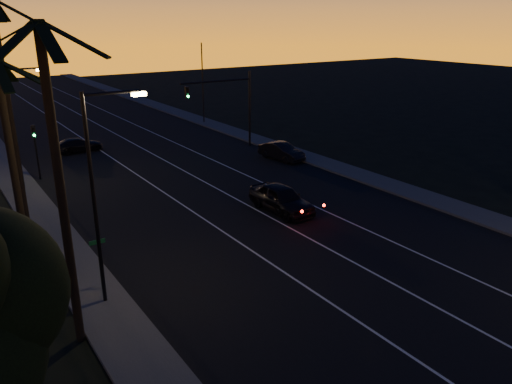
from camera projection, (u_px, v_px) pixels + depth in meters
road at (215, 192)px, 34.97m from camera, size 20.00×170.00×0.01m
sidewalk_left at (47, 226)px, 29.05m from camera, size 2.40×170.00×0.16m
sidewalk_right at (334, 166)px, 40.85m from camera, size 2.40×170.00×0.16m
lane_stripe_left at (176, 200)px, 33.39m from camera, size 0.12×160.00×0.01m
lane_stripe_mid at (221, 191)px, 35.23m from camera, size 0.12×160.00×0.01m
lane_stripe_right at (262, 182)px, 37.08m from camera, size 0.12×160.00×0.01m
palm_near at (56, 160)px, 16.60m from camera, size 4.25×4.16×11.53m
palm_mid at (10, 149)px, 21.26m from camera, size 4.25×4.16×10.03m
palm_far at (7, 98)px, 26.04m from camera, size 4.25×4.16×12.53m
streetlight_left_near at (100, 184)px, 19.75m from camera, size 2.55×0.26×9.00m
streetlight_left_far at (18, 119)px, 33.94m from camera, size 2.55×0.26×8.50m
street_sign at (99, 259)px, 21.69m from camera, size 0.70×0.06×2.60m
signal_mast at (228, 97)px, 44.99m from camera, size 7.10×0.41×7.00m
signal_post at (35, 142)px, 36.84m from camera, size 0.28×0.37×4.20m
far_pole_right at (203, 84)px, 56.52m from camera, size 0.14×0.14×9.00m
lead_car at (281, 198)px, 31.25m from camera, size 2.13×5.58×1.69m
right_car at (281, 151)px, 42.82m from camera, size 2.17×4.58×1.45m
cross_car at (78, 145)px, 45.31m from camera, size 4.48×2.08×1.27m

